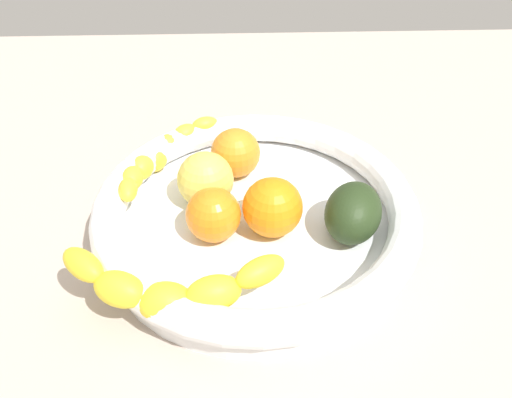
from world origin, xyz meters
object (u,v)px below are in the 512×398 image
Objects in this scene: fruit_bowl at (256,214)px; orange_front at (235,153)px; orange_mid_left at (273,207)px; banana_draped_left at (167,289)px; orange_mid_right at (213,215)px; avocado_dark at (353,213)px; apple_yellow at (205,180)px; banana_draped_right at (159,156)px.

orange_front reaches higher than fruit_bowl.
orange_mid_left is (-10.78, -4.01, 0.22)cm from orange_front.
orange_mid_right reaches higher than banana_draped_left.
orange_mid_left reaches higher than avocado_dark.
fruit_bowl is at bearing 75.15° from avocado_dark.
apple_yellow is (16.01, -2.98, 0.41)cm from banana_draped_left.
orange_front is 17.31cm from avocado_dark.
banana_draped_right is 14.17cm from orange_mid_right.
fruit_bowl is 4.58× the size of avocado_dark.
orange_front reaches higher than avocado_dark.
orange_mid_left is 0.83× the size of avocado_dark.
banana_draped_left is at bearing 135.67° from orange_mid_left.
fruit_bowl is 11.11cm from avocado_dark.
avocado_dark reaches higher than banana_draped_right.
orange_mid_right is 6.02cm from apple_yellow.
orange_front is at bearing -16.80° from banana_draped_left.
avocado_dark is (-0.22, -15.23, 0.03)cm from orange_mid_right.
orange_mid_left is (10.77, -10.52, 0.44)cm from banana_draped_left.
orange_front is at bearing 20.42° from orange_mid_left.
orange_mid_left is 9.18cm from apple_yellow.
orange_mid_right is at bearing -149.07° from banana_draped_right.
orange_front is at bearing -94.00° from banana_draped_right.
banana_draped_right is at bearing 44.89° from apple_yellow.
orange_mid_left is 1.10× the size of orange_mid_right.
banana_draped_left is 21.65cm from avocado_dark.
orange_mid_right is at bearing 95.96° from orange_mid_left.
banana_draped_right is 2.83× the size of orange_mid_right.
banana_draped_left is 15.06cm from orange_mid_left.
banana_draped_left reaches higher than fruit_bowl.
fruit_bowl is 15.45cm from banana_draped_right.
apple_yellow reaches higher than fruit_bowl.
apple_yellow is (5.91, 1.07, 0.28)cm from orange_mid_right.
banana_draped_left is at bearing -171.74° from banana_draped_right.
orange_mid_left reaches higher than orange_mid_right.
fruit_bowl is 5.85cm from orange_mid_right.
orange_mid_left reaches higher than banana_draped_left.
orange_mid_left is at bearing -84.04° from orange_mid_right.
banana_draped_right is 2.12× the size of avocado_dark.
orange_mid_right reaches higher than banana_draped_right.
fruit_bowl is 15.55cm from banana_draped_left.
orange_mid_right is at bearing -169.75° from apple_yellow.
orange_front is (-0.68, -9.74, 0.71)cm from banana_draped_right.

